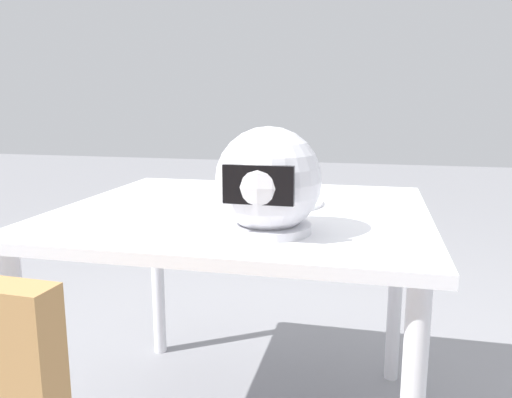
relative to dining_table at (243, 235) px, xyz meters
The scene contains 4 objects.
dining_table is the anchor object (origin of this frame).
pizza_plate 0.14m from the dining_table, 123.16° to the right, with size 0.33×0.33×0.01m, color white.
pizza 0.15m from the dining_table, 124.11° to the right, with size 0.26×0.26×0.05m.
motorcycle_helmet 0.34m from the dining_table, 116.87° to the left, with size 0.25×0.25×0.25m.
Camera 1 is at (-0.36, 1.41, 1.03)m, focal length 35.88 mm.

